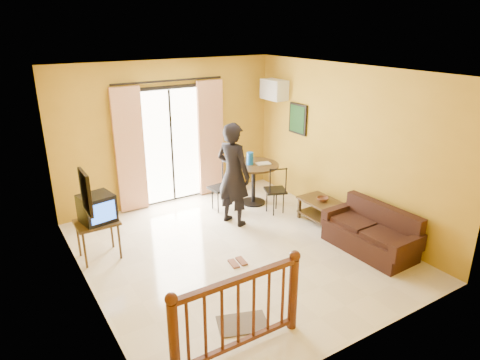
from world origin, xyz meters
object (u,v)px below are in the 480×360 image
sofa (372,234)px  standing_person (233,174)px  television (97,208)px  coffee_table (324,209)px  dining_table (254,172)px

sofa → standing_person: bearing=122.2°
television → coffee_table: size_ratio=0.56×
dining_table → coffee_table: size_ratio=1.03×
dining_table → sofa: bearing=-78.0°
coffee_table → sofa: 1.11m
sofa → television: bearing=149.3°
dining_table → sofa: 2.66m
dining_table → sofa: (0.55, -2.58, -0.38)m
coffee_table → sofa: sofa is taller
television → sofa: size_ratio=0.35×
coffee_table → standing_person: bearing=146.4°
dining_table → standing_person: size_ratio=0.53×
sofa → standing_person: (-1.35, 2.02, 0.66)m
dining_table → standing_person: bearing=-145.1°
standing_person → television: bearing=69.1°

